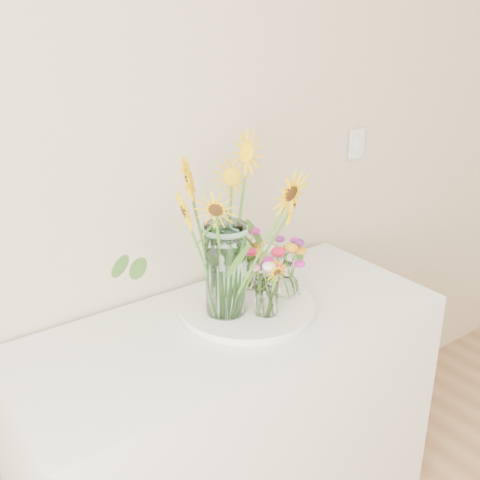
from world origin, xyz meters
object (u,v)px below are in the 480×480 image
at_px(tray, 247,308).
at_px(small_vase_c, 250,272).
at_px(small_vase_a, 266,296).
at_px(small_vase_b, 287,279).
at_px(mason_jar, 226,270).
at_px(counter, 232,435).

height_order(tray, small_vase_c, small_vase_c).
height_order(small_vase_a, small_vase_b, small_vase_a).
relative_size(mason_jar, small_vase_a, 2.35).
xyz_separation_m(mason_jar, small_vase_b, (0.23, -0.02, -0.09)).
relative_size(counter, small_vase_b, 11.58).
bearing_deg(mason_jar, small_vase_a, -41.60).
xyz_separation_m(counter, small_vase_b, (0.23, 0.00, 0.54)).
xyz_separation_m(small_vase_a, small_vase_c, (0.07, 0.18, -0.00)).
height_order(tray, small_vase_a, small_vase_a).
height_order(mason_jar, small_vase_a, mason_jar).
bearing_deg(small_vase_a, small_vase_b, 25.07).
bearing_deg(small_vase_c, mason_jar, -149.95).
xyz_separation_m(small_vase_a, small_vase_b, (0.14, 0.06, -0.00)).
height_order(mason_jar, small_vase_c, mason_jar).
bearing_deg(small_vase_a, small_vase_c, 68.91).
bearing_deg(small_vase_c, small_vase_b, -59.89).
bearing_deg(small_vase_b, tray, 172.06).
bearing_deg(counter, small_vase_a, -33.10).
bearing_deg(counter, small_vase_b, 0.84).
bearing_deg(small_vase_b, counter, -179.16).
bearing_deg(counter, tray, 16.98).
distance_m(counter, small_vase_a, 0.55).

